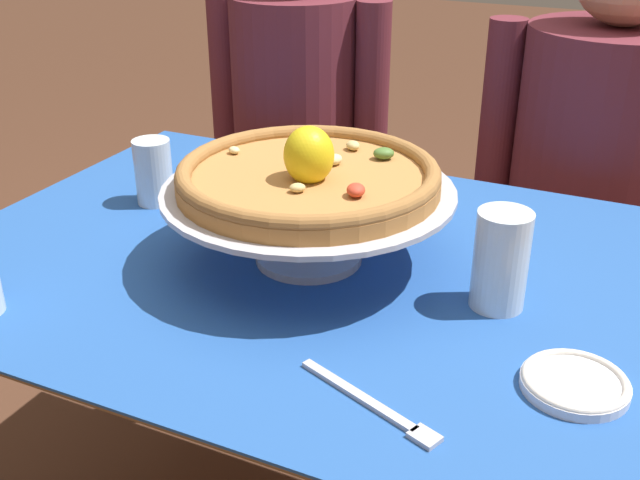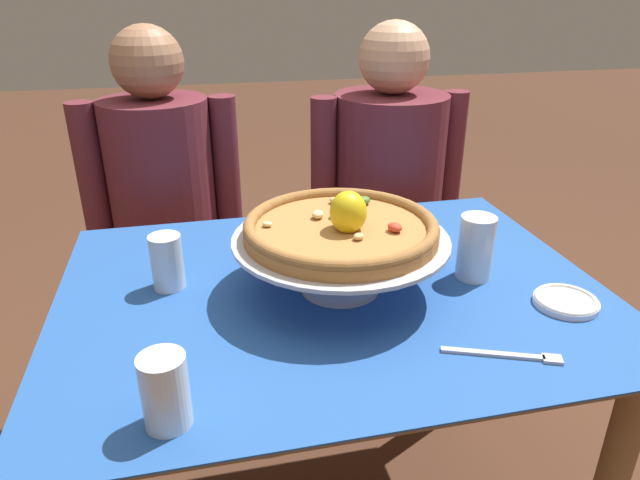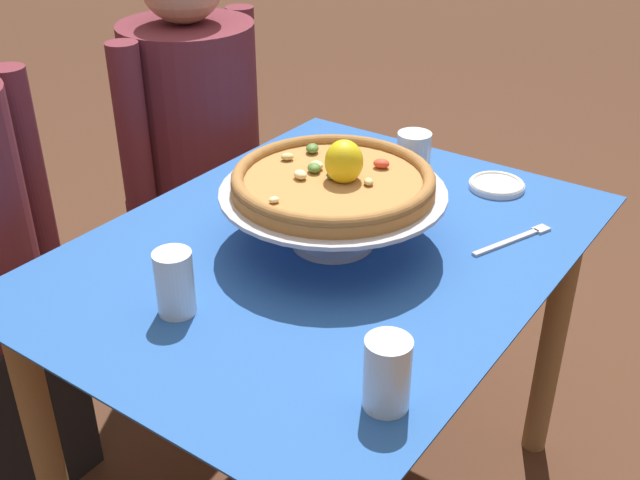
# 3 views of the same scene
# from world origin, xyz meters

# --- Properties ---
(dining_table) EXTENTS (1.11, 0.84, 0.72)m
(dining_table) POSITION_xyz_m (0.00, 0.00, 0.60)
(dining_table) COLOR olive
(dining_table) RESTS_ON ground
(pizza_stand) EXTENTS (0.43, 0.43, 0.12)m
(pizza_stand) POSITION_xyz_m (0.01, -0.01, 0.81)
(pizza_stand) COLOR #B7B7C1
(pizza_stand) RESTS_ON dining_table
(pizza) EXTENTS (0.38, 0.38, 0.10)m
(pizza) POSITION_xyz_m (0.02, -0.01, 0.86)
(pizza) COLOR #AD753D
(pizza) RESTS_ON pizza_stand
(water_glass_front_left) EXTENTS (0.07, 0.07, 0.11)m
(water_glass_front_left) POSITION_xyz_m (-0.32, -0.33, 0.77)
(water_glass_front_left) COLOR silver
(water_glass_front_left) RESTS_ON dining_table
(water_glass_side_right) EXTENTS (0.07, 0.07, 0.14)m
(water_glass_side_right) POSITION_xyz_m (0.30, -0.02, 0.78)
(water_glass_side_right) COLOR silver
(water_glass_side_right) RESTS_ON dining_table
(water_glass_side_left) EXTENTS (0.07, 0.07, 0.12)m
(water_glass_side_left) POSITION_xyz_m (-0.33, 0.08, 0.77)
(water_glass_side_left) COLOR silver
(water_glass_side_left) RESTS_ON dining_table
(side_plate) EXTENTS (0.12, 0.12, 0.02)m
(side_plate) POSITION_xyz_m (0.43, -0.17, 0.73)
(side_plate) COLOR white
(side_plate) RESTS_ON dining_table
(dinner_fork) EXTENTS (0.19, 0.09, 0.01)m
(dinner_fork) POSITION_xyz_m (0.23, -0.30, 0.72)
(dinner_fork) COLOR #B7B7C1
(dinner_fork) RESTS_ON dining_table
(diner_right) EXTENTS (0.52, 0.36, 1.19)m
(diner_right) POSITION_xyz_m (0.36, 0.69, 0.59)
(diner_right) COLOR maroon
(diner_right) RESTS_ON ground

